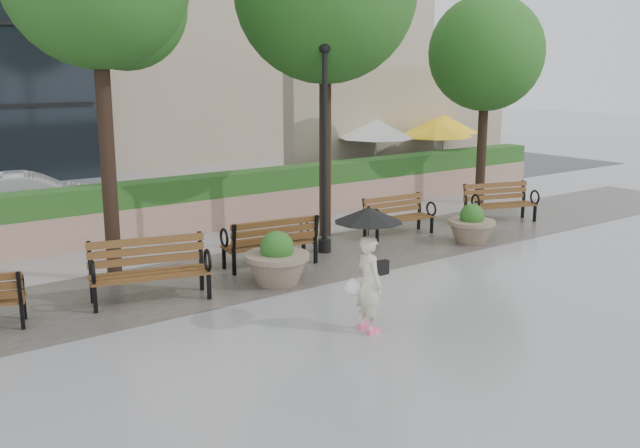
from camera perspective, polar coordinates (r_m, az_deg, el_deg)
ground at (r=12.66m, az=6.27°, el=-5.94°), size 100.00×100.00×0.00m
cobble_strip at (r=14.89m, az=-1.61°, el=-3.03°), size 28.00×3.20×0.01m
hedge_wall at (r=18.08m, az=-8.94°, el=1.74°), size 24.00×0.80×1.35m
cafe_wall at (r=25.89m, az=6.74°, el=7.98°), size 10.00×0.60×4.00m
cafe_hedge at (r=24.16m, az=9.37°, el=3.88°), size 8.00×0.50×0.90m
asphalt_street at (r=21.77m, az=-13.83°, el=1.56°), size 40.00×7.00×0.00m
bench_1 at (r=12.69m, az=-13.39°, el=-4.65°), size 2.14×1.28×1.08m
bench_2 at (r=14.52m, az=-3.98°, el=-2.24°), size 1.99×1.00×1.02m
bench_3 at (r=17.23m, az=6.31°, el=-0.03°), size 1.80×0.83×0.94m
bench_4 at (r=19.20m, az=14.20°, el=1.02°), size 2.00×1.26×1.01m
planter_left at (r=13.31m, az=-3.45°, el=-3.18°), size 1.21×1.21×1.02m
planter_right at (r=16.81m, az=12.03°, el=-0.28°), size 1.08×1.08×0.91m
lamppost at (r=15.26m, az=0.37°, el=4.96°), size 0.28×0.28×4.48m
tree_2 at (r=21.73m, az=13.26°, el=12.86°), size 3.42×3.31×6.03m
patio_umb_white at (r=23.52m, az=4.54°, el=7.56°), size 2.50×2.50×2.30m
patio_umb_yellow_a at (r=24.27m, az=9.20°, el=7.59°), size 2.50×2.50×2.30m
patio_umb_yellow_b at (r=25.99m, az=9.86°, el=7.88°), size 2.50×2.50×2.30m
car_right at (r=20.27m, az=-22.24°, el=2.03°), size 4.08×2.27×1.27m
pedestrian at (r=10.80m, az=3.90°, el=-2.62°), size 1.05×1.05×1.93m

